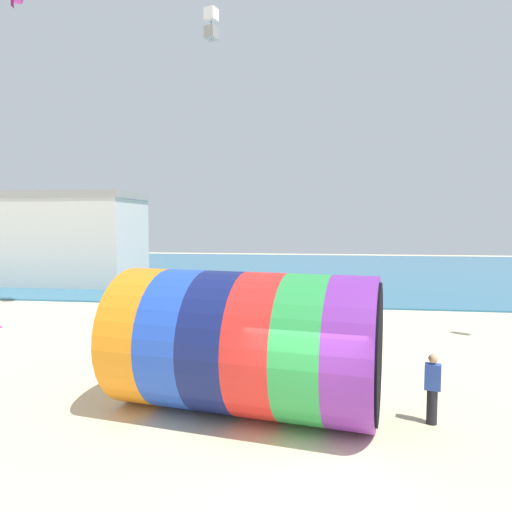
# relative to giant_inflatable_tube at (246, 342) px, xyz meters

# --- Properties ---
(ground_plane) EXTENTS (120.00, 120.00, 0.00)m
(ground_plane) POSITION_rel_giant_inflatable_tube_xyz_m (1.45, -2.32, -1.74)
(ground_plane) COLOR beige
(sea) EXTENTS (120.00, 40.00, 0.10)m
(sea) POSITION_rel_giant_inflatable_tube_xyz_m (1.45, 34.04, -1.69)
(sea) COLOR teal
(sea) RESTS_ON ground
(giant_inflatable_tube) EXTENTS (6.86, 4.51, 3.48)m
(giant_inflatable_tube) POSITION_rel_giant_inflatable_tube_xyz_m (0.00, 0.00, 0.00)
(giant_inflatable_tube) COLOR orange
(giant_inflatable_tube) RESTS_ON ground
(kite_handler) EXTENTS (0.40, 0.31, 1.66)m
(kite_handler) POSITION_rel_giant_inflatable_tube_xyz_m (4.40, -0.12, -0.90)
(kite_handler) COLOR black
(kite_handler) RESTS_ON ground
(kite_white_box) EXTENTS (0.74, 0.74, 1.62)m
(kite_white_box) POSITION_rel_giant_inflatable_tube_xyz_m (-3.75, 12.57, 13.04)
(kite_white_box) COLOR white
(promenade_building) EXTENTS (13.10, 6.09, 6.90)m
(promenade_building) POSITION_rel_giant_inflatable_tube_xyz_m (-18.20, 21.33, 1.71)
(promenade_building) COLOR silver
(promenade_building) RESTS_ON ground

